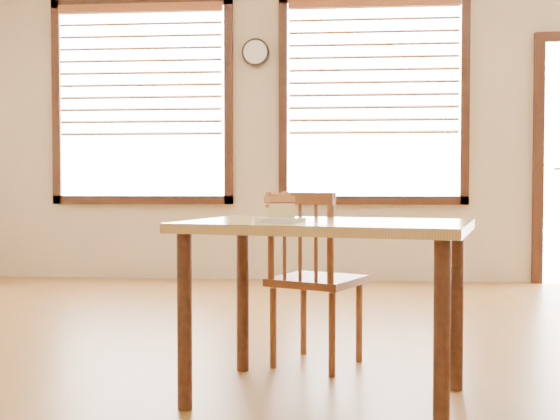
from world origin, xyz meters
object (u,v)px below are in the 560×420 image
object	(u,v)px
wall_clock	(256,52)
cake_slice	(280,205)
plate	(279,220)
cafe_table_main	(327,246)
cafe_chair_main	(313,278)

from	to	relation	value
wall_clock	cake_slice	distance (m)	4.01
cake_slice	plate	bearing A→B (deg)	162.34
wall_clock	cafe_table_main	xyz separation A→B (m)	(0.75, -3.67, -1.50)
wall_clock	cake_slice	world-z (taller)	wall_clock
plate	cake_slice	xyz separation A→B (m)	(0.00, 0.00, 0.06)
plate	cafe_chair_main	bearing A→B (deg)	79.00
wall_clock	cafe_chair_main	distance (m)	3.64
cafe_chair_main	plate	distance (m)	0.69
cake_slice	cafe_table_main	bearing A→B (deg)	-3.01
cake_slice	cafe_chair_main	bearing A→B (deg)	54.96
plate	cake_slice	world-z (taller)	cake_slice
plate	cake_slice	size ratio (longest dim) A/B	1.64
plate	cake_slice	bearing A→B (deg)	6.49
cafe_table_main	cake_slice	size ratio (longest dim) A/B	9.76
wall_clock	cake_slice	xyz separation A→B (m)	(0.55, -3.74, -1.33)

